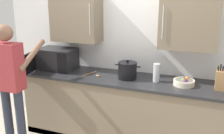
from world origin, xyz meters
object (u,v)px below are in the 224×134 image
wooden_spoon (94,74)px  knife_block (220,80)px  microwave_oven (55,59)px  thermos_flask (156,73)px  stock_pot (127,70)px  person_figure (10,80)px  fruit_bowl (184,82)px

wooden_spoon → knife_block: bearing=1.4°
microwave_oven → thermos_flask: (1.53, -0.03, -0.04)m
stock_pot → person_figure: bearing=-147.4°
fruit_bowl → wooden_spoon: 1.22m
microwave_oven → wooden_spoon: size_ratio=3.31×
thermos_flask → microwave_oven: bearing=178.7°
microwave_oven → stock_pot: 1.14m
microwave_oven → thermos_flask: bearing=-1.3°
wooden_spoon → knife_block: 1.64m
wooden_spoon → person_figure: (-0.77, -0.77, 0.08)m
microwave_oven → stock_pot: (1.14, -0.04, -0.04)m
wooden_spoon → person_figure: bearing=-135.0°
microwave_oven → thermos_flask: 1.53m
stock_pot → wooden_spoon: bearing=-176.4°
knife_block → fruit_bowl: bearing=-178.7°
thermos_flask → knife_block: 0.77m
person_figure → microwave_oven: bearing=82.8°
stock_pot → knife_block: bearing=0.5°
fruit_bowl → knife_block: bearing=1.3°
wooden_spoon → stock_pot: bearing=3.6°
wooden_spoon → thermos_flask: (0.87, 0.04, 0.11)m
microwave_oven → knife_block: size_ratio=2.41×
microwave_oven → person_figure: 0.85m
wooden_spoon → thermos_flask: 0.88m
thermos_flask → fruit_bowl: bearing=-1.7°
stock_pot → knife_block: size_ratio=1.11×
wooden_spoon → thermos_flask: size_ratio=0.95×
microwave_oven → wooden_spoon: bearing=-6.3°
fruit_bowl → wooden_spoon: (-1.22, -0.03, -0.03)m
fruit_bowl → knife_block: 0.42m
thermos_flask → knife_block: (0.77, -0.00, -0.00)m
stock_pot → knife_block: knife_block is taller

